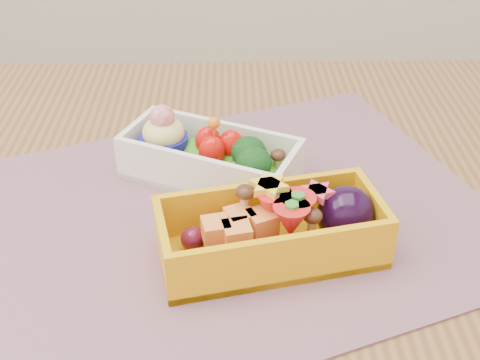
{
  "coord_description": "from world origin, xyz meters",
  "views": [
    {
      "loc": [
        0.03,
        -0.45,
        1.12
      ],
      "look_at": [
        0.04,
        0.04,
        0.79
      ],
      "focal_mm": 46.65,
      "sensor_mm": 36.0,
      "label": 1
    }
  ],
  "objects_px": {
    "table": "(202,312)",
    "bento_yellow": "(276,229)",
    "bento_white": "(210,157)",
    "placemat": "(232,216)"
  },
  "relations": [
    {
      "from": "table",
      "to": "placemat",
      "type": "distance_m",
      "value": 0.11
    },
    {
      "from": "bento_white",
      "to": "placemat",
      "type": "bearing_deg",
      "value": -45.77
    },
    {
      "from": "table",
      "to": "bento_yellow",
      "type": "xyz_separation_m",
      "value": [
        0.07,
        -0.03,
        0.13
      ]
    },
    {
      "from": "table",
      "to": "placemat",
      "type": "relative_size",
      "value": 2.44
    },
    {
      "from": "table",
      "to": "placemat",
      "type": "bearing_deg",
      "value": 43.61
    },
    {
      "from": "bento_white",
      "to": "bento_yellow",
      "type": "relative_size",
      "value": 0.94
    },
    {
      "from": "placemat",
      "to": "bento_white",
      "type": "xyz_separation_m",
      "value": [
        -0.02,
        0.07,
        0.03
      ]
    },
    {
      "from": "placemat",
      "to": "bento_yellow",
      "type": "bearing_deg",
      "value": -57.39
    },
    {
      "from": "table",
      "to": "bento_white",
      "type": "height_order",
      "value": "bento_white"
    },
    {
      "from": "table",
      "to": "bento_yellow",
      "type": "relative_size",
      "value": 5.74
    }
  ]
}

